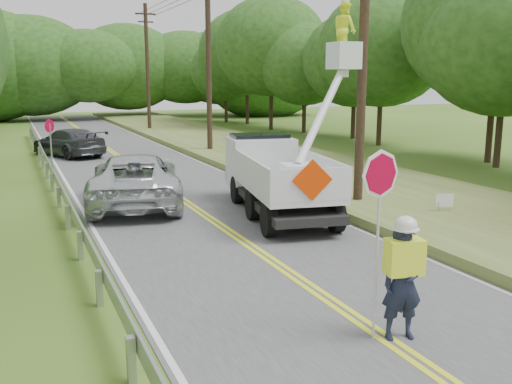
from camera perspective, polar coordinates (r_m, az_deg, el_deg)
name	(u,v)px	position (r m, az deg, el deg)	size (l,w,h in m)	color
ground	(412,358)	(9.34, 15.53, -15.89)	(140.00, 140.00, 0.00)	#395A18
road	(171,192)	(21.47, -8.59, -0.03)	(7.20, 96.00, 0.03)	#464648
guardrail	(56,182)	(21.61, -19.61, 0.97)	(0.18, 48.00, 0.77)	#9C9FA3
utility_poles	(260,55)	(25.59, 0.38, 13.76)	(1.60, 43.30, 10.00)	black
tall_grass_verge	(333,176)	(24.22, 7.83, 1.63)	(7.00, 96.00, 0.30)	#486028
treeline_right	(358,49)	(38.33, 10.27, 14.09)	(11.47, 51.67, 11.09)	#332319
treeline_horizon	(60,66)	(62.82, -19.25, 11.96)	(57.15, 15.55, 11.99)	#1E4113
flagger	(403,274)	(9.46, 14.65, -8.01)	(1.20, 0.60, 3.13)	#191E33
bucket_truck	(277,163)	(18.43, 2.13, 2.91)	(4.17, 6.88, 6.51)	black
suv_silver	(135,179)	(19.43, -12.17, 1.28)	(2.88, 6.25, 1.74)	silver
suv_darkgrey	(69,142)	(32.85, -18.46, 4.81)	(2.13, 5.23, 1.52)	#3E4046
stop_sign_permanent	(51,141)	(24.28, -20.12, 4.91)	(0.41, 0.42, 2.64)	#9C9FA3
yard_sign	(445,201)	(17.90, 18.61, -0.90)	(0.55, 0.18, 0.81)	white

